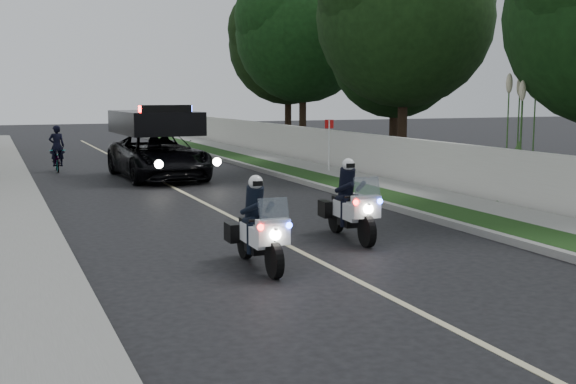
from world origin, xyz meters
name	(u,v)px	position (x,y,z in m)	size (l,w,h in m)	color
ground	(319,261)	(0.00, 0.00, 0.00)	(120.00, 120.00, 0.00)	black
curb_right	(305,182)	(4.10, 10.00, 0.07)	(0.20, 60.00, 0.15)	gray
grass_verge	(324,181)	(4.80, 10.00, 0.08)	(1.20, 60.00, 0.16)	#193814
sidewalk_right	(360,179)	(6.10, 10.00, 0.08)	(1.40, 60.00, 0.16)	gray
property_wall	(386,158)	(7.10, 10.00, 0.75)	(0.22, 60.00, 1.50)	beige
curb_left	(37,196)	(-4.10, 10.00, 0.07)	(0.20, 60.00, 0.15)	gray
lane_marking	(180,191)	(0.00, 10.00, 0.00)	(0.12, 50.00, 0.01)	#BFB78C
police_moto_left	(259,267)	(-1.14, -0.04, 0.00)	(0.65, 1.85, 1.57)	white
police_moto_right	(350,239)	(1.41, 1.53, 0.00)	(0.67, 1.92, 1.64)	silver
police_suv	(159,178)	(0.10, 13.41, 0.00)	(2.59, 5.59, 2.72)	black
bicycle	(58,172)	(-2.93, 17.05, 0.00)	(0.57, 1.62, 0.85)	black
cyclist	(58,172)	(-2.93, 17.05, 0.00)	(0.55, 0.37, 1.53)	black
sign_post	(329,175)	(6.00, 12.17, 0.00)	(0.32, 0.32, 2.05)	#B00E0C
pampas_far	(516,204)	(7.60, 3.99, 0.00)	(1.32, 1.32, 3.78)	#BAB690
tree_right_b	(401,170)	(9.25, 12.57, 0.00)	(6.62, 6.62, 11.04)	#173612
tree_right_c	(393,164)	(10.10, 14.65, 0.00)	(5.30, 5.30, 8.83)	#143310
tree_right_d	(303,151)	(9.52, 22.66, 0.00)	(6.74, 6.74, 11.24)	#163E14
tree_right_e	(288,147)	(9.81, 25.32, 0.00)	(6.35, 6.35, 10.59)	black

